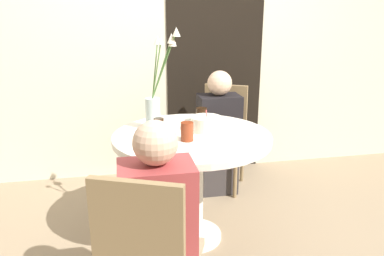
{
  "coord_description": "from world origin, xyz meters",
  "views": [
    {
      "loc": [
        -0.44,
        -2.22,
        1.48
      ],
      "look_at": [
        0.0,
        0.0,
        0.79
      ],
      "focal_mm": 35.0,
      "sensor_mm": 36.0,
      "label": 1
    }
  ],
  "objects_px": {
    "chair_far_back": "(223,131)",
    "drink_glass_1": "(159,129)",
    "chair_near_front": "(147,255)",
    "birthday_cake": "(206,124)",
    "person_woman": "(158,235)",
    "drink_glass_2": "(201,115)",
    "flower_vase": "(157,94)",
    "drink_glass_0": "(187,132)",
    "person_guest": "(218,137)",
    "side_plate": "(174,152)"
  },
  "relations": [
    {
      "from": "side_plate",
      "to": "person_guest",
      "type": "relative_size",
      "value": 0.16
    },
    {
      "from": "chair_far_back",
      "to": "drink_glass_2",
      "type": "xyz_separation_m",
      "value": [
        -0.32,
        -0.55,
        0.31
      ]
    },
    {
      "from": "chair_far_back",
      "to": "drink_glass_1",
      "type": "xyz_separation_m",
      "value": [
        -0.65,
        -0.88,
        0.32
      ]
    },
    {
      "from": "chair_near_front",
      "to": "birthday_cake",
      "type": "height_order",
      "value": "same"
    },
    {
      "from": "side_plate",
      "to": "birthday_cake",
      "type": "bearing_deg",
      "value": 54.41
    },
    {
      "from": "birthday_cake",
      "to": "side_plate",
      "type": "height_order",
      "value": "birthday_cake"
    },
    {
      "from": "drink_glass_0",
      "to": "drink_glass_2",
      "type": "height_order",
      "value": "drink_glass_0"
    },
    {
      "from": "drink_glass_1",
      "to": "person_woman",
      "type": "xyz_separation_m",
      "value": [
        -0.08,
        -0.61,
        -0.33
      ]
    },
    {
      "from": "chair_far_back",
      "to": "flower_vase",
      "type": "bearing_deg",
      "value": -106.37
    },
    {
      "from": "flower_vase",
      "to": "side_plate",
      "type": "bearing_deg",
      "value": -85.59
    },
    {
      "from": "chair_far_back",
      "to": "side_plate",
      "type": "bearing_deg",
      "value": -89.64
    },
    {
      "from": "chair_far_back",
      "to": "flower_vase",
      "type": "relative_size",
      "value": 1.36
    },
    {
      "from": "flower_vase",
      "to": "person_woman",
      "type": "height_order",
      "value": "flower_vase"
    },
    {
      "from": "chair_far_back",
      "to": "birthday_cake",
      "type": "xyz_separation_m",
      "value": [
        -0.33,
        -0.75,
        0.3
      ]
    },
    {
      "from": "person_guest",
      "to": "drink_glass_0",
      "type": "bearing_deg",
      "value": -117.72
    },
    {
      "from": "birthday_cake",
      "to": "drink_glass_2",
      "type": "relative_size",
      "value": 1.96
    },
    {
      "from": "flower_vase",
      "to": "side_plate",
      "type": "height_order",
      "value": "flower_vase"
    },
    {
      "from": "chair_far_back",
      "to": "person_woman",
      "type": "bearing_deg",
      "value": -87.73
    },
    {
      "from": "drink_glass_0",
      "to": "drink_glass_1",
      "type": "xyz_separation_m",
      "value": [
        -0.16,
        0.04,
        0.01
      ]
    },
    {
      "from": "drink_glass_2",
      "to": "person_woman",
      "type": "distance_m",
      "value": 1.08
    },
    {
      "from": "chair_near_front",
      "to": "person_woman",
      "type": "distance_m",
      "value": 0.16
    },
    {
      "from": "side_plate",
      "to": "drink_glass_2",
      "type": "xyz_separation_m",
      "value": [
        0.28,
        0.57,
        0.05
      ]
    },
    {
      "from": "chair_far_back",
      "to": "drink_glass_0",
      "type": "xyz_separation_m",
      "value": [
        -0.49,
        -0.92,
        0.31
      ]
    },
    {
      "from": "drink_glass_1",
      "to": "person_guest",
      "type": "distance_m",
      "value": 0.99
    },
    {
      "from": "chair_near_front",
      "to": "drink_glass_0",
      "type": "bearing_deg",
      "value": -89.85
    },
    {
      "from": "birthday_cake",
      "to": "person_woman",
      "type": "height_order",
      "value": "person_woman"
    },
    {
      "from": "chair_far_back",
      "to": "birthday_cake",
      "type": "height_order",
      "value": "same"
    },
    {
      "from": "chair_near_front",
      "to": "flower_vase",
      "type": "bearing_deg",
      "value": -75.95
    },
    {
      "from": "flower_vase",
      "to": "person_guest",
      "type": "distance_m",
      "value": 0.89
    },
    {
      "from": "flower_vase",
      "to": "chair_far_back",
      "type": "bearing_deg",
      "value": 45.3
    },
    {
      "from": "birthday_cake",
      "to": "flower_vase",
      "type": "distance_m",
      "value": 0.37
    },
    {
      "from": "flower_vase",
      "to": "drink_glass_0",
      "type": "distance_m",
      "value": 0.37
    },
    {
      "from": "person_woman",
      "to": "drink_glass_2",
      "type": "bearing_deg",
      "value": 66.31
    },
    {
      "from": "person_woman",
      "to": "chair_near_front",
      "type": "bearing_deg",
      "value": -113.3
    },
    {
      "from": "drink_glass_1",
      "to": "person_woman",
      "type": "relative_size",
      "value": 0.13
    },
    {
      "from": "chair_near_front",
      "to": "drink_glass_2",
      "type": "height_order",
      "value": "chair_near_front"
    },
    {
      "from": "side_plate",
      "to": "person_guest",
      "type": "bearing_deg",
      "value": 62.08
    },
    {
      "from": "side_plate",
      "to": "drink_glass_0",
      "type": "relative_size",
      "value": 1.49
    },
    {
      "from": "side_plate",
      "to": "drink_glass_2",
      "type": "height_order",
      "value": "drink_glass_2"
    },
    {
      "from": "person_guest",
      "to": "person_woman",
      "type": "xyz_separation_m",
      "value": [
        -0.66,
        -1.36,
        0.0
      ]
    },
    {
      "from": "drink_glass_0",
      "to": "drink_glass_2",
      "type": "distance_m",
      "value": 0.41
    },
    {
      "from": "side_plate",
      "to": "person_woman",
      "type": "height_order",
      "value": "person_woman"
    },
    {
      "from": "side_plate",
      "to": "person_guest",
      "type": "xyz_separation_m",
      "value": [
        0.52,
        0.98,
        -0.26
      ]
    },
    {
      "from": "flower_vase",
      "to": "drink_glass_2",
      "type": "xyz_separation_m",
      "value": [
        0.32,
        0.09,
        -0.18
      ]
    },
    {
      "from": "chair_far_back",
      "to": "side_plate",
      "type": "height_order",
      "value": "chair_far_back"
    },
    {
      "from": "drink_glass_2",
      "to": "chair_near_front",
      "type": "bearing_deg",
      "value": -113.63
    },
    {
      "from": "flower_vase",
      "to": "drink_glass_2",
      "type": "height_order",
      "value": "flower_vase"
    },
    {
      "from": "flower_vase",
      "to": "person_woman",
      "type": "xyz_separation_m",
      "value": [
        -0.1,
        -0.86,
        -0.49
      ]
    },
    {
      "from": "person_woman",
      "to": "chair_far_back",
      "type": "bearing_deg",
      "value": 63.95
    },
    {
      "from": "drink_glass_1",
      "to": "person_guest",
      "type": "height_order",
      "value": "person_guest"
    }
  ]
}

